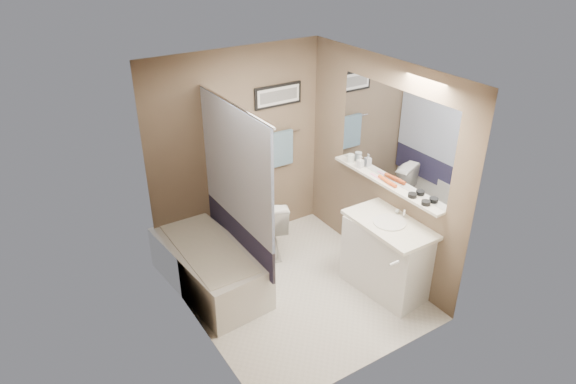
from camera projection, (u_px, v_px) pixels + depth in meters
ground at (295, 290)px, 5.62m from camera, size 2.50×2.50×0.00m
ceiling at (297, 75)px, 4.50m from camera, size 2.20×2.50×0.04m
wall_back at (238, 152)px, 5.97m from camera, size 2.20×0.04×2.40m
wall_front at (380, 254)px, 4.14m from camera, size 2.20×0.04×2.40m
wall_left at (194, 224)px, 4.54m from camera, size 0.04×2.50×2.40m
wall_right at (379, 168)px, 5.57m from camera, size 0.04×2.50×2.40m
tile_surround at (175, 219)px, 5.00m from camera, size 0.02×1.55×2.00m
curtain_rod at (232, 104)px, 4.84m from camera, size 0.02×1.55×0.02m
curtain_upper at (236, 166)px, 5.14m from camera, size 0.03×1.45×1.28m
curtain_lower at (239, 235)px, 5.53m from camera, size 0.03×1.45×0.36m
mirror at (393, 136)px, 5.26m from camera, size 0.02×1.60×1.00m
shelf at (385, 183)px, 5.48m from camera, size 0.12×1.60×0.03m
towel_bar at (279, 135)px, 6.17m from camera, size 0.60×0.02×0.02m
towel at (280, 149)px, 6.24m from camera, size 0.34×0.05×0.44m
art_frame at (278, 96)px, 5.96m from camera, size 0.62×0.02×0.26m
art_mat at (279, 96)px, 5.95m from camera, size 0.56×0.00×0.20m
art_image at (279, 96)px, 5.95m from camera, size 0.50×0.00×0.13m
door at (426, 254)px, 4.48m from camera, size 0.80×0.02×2.00m
door_handle at (394, 263)px, 4.37m from camera, size 0.10×0.02×0.02m
bathtub at (209, 267)px, 5.57m from camera, size 0.83×1.56×0.50m
tub_rim at (208, 248)px, 5.45m from camera, size 0.56×1.36×0.02m
toilet at (267, 224)px, 6.14m from camera, size 0.65×0.83×0.74m
vanity at (387, 258)px, 5.47m from camera, size 0.60×0.95×0.80m
countertop at (390, 224)px, 5.27m from camera, size 0.54×0.96×0.04m
sink_basin at (390, 222)px, 5.25m from camera, size 0.34×0.34×0.01m
faucet_spout at (404, 213)px, 5.33m from camera, size 0.02×0.02×0.10m
faucet_knob at (397, 211)px, 5.41m from camera, size 0.05×0.05×0.05m
candle_bowl_near at (426, 203)px, 5.02m from camera, size 0.09×0.09×0.04m
candle_bowl_far at (412, 195)px, 5.16m from camera, size 0.09×0.09×0.04m
hair_brush_front at (389, 182)px, 5.41m from camera, size 0.06×0.22×0.04m
hair_brush_back at (385, 180)px, 5.46m from camera, size 0.06×0.22×0.04m
pink_comb at (376, 176)px, 5.58m from camera, size 0.03×0.16×0.01m
glass_jar at (351, 158)px, 5.88m from camera, size 0.08×0.08×0.10m
soap_bottle at (360, 162)px, 5.75m from camera, size 0.07×0.07×0.14m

